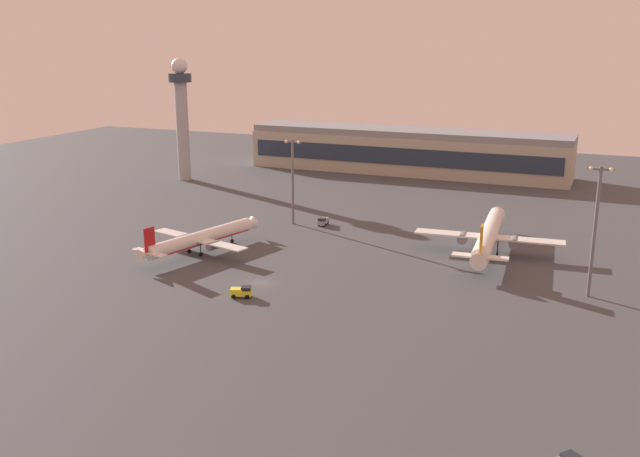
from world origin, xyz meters
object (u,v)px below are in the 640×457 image
object	(u,v)px
control_tower	(182,111)
apron_light_east	(293,176)
baggage_tractor	(323,221)
maintenance_van	(242,292)
apron_light_central	(595,224)
airplane_near_gate	(489,236)
airplane_mid_apron	(200,239)

from	to	relation	value
control_tower	apron_light_east	world-z (taller)	control_tower
baggage_tractor	apron_light_east	size ratio (longest dim) A/B	0.18
baggage_tractor	apron_light_east	xyz separation A→B (m)	(-8.24, -1.74, 12.26)
maintenance_van	apron_light_central	world-z (taller)	apron_light_central
airplane_near_gate	apron_light_central	world-z (taller)	apron_light_central
control_tower	airplane_mid_apron	size ratio (longest dim) A/B	1.18
control_tower	baggage_tractor	world-z (taller)	control_tower
airplane_near_gate	baggage_tractor	size ratio (longest dim) A/B	10.53
control_tower	apron_light_east	xyz separation A→B (m)	(62.76, -41.96, -11.24)
baggage_tractor	apron_light_east	world-z (taller)	apron_light_east
airplane_near_gate	baggage_tractor	bearing A→B (deg)	164.84
apron_light_central	control_tower	bearing A→B (deg)	153.32
airplane_near_gate	control_tower	bearing A→B (deg)	153.03
airplane_mid_apron	airplane_near_gate	size ratio (longest dim) A/B	0.81
maintenance_van	apron_light_central	size ratio (longest dim) A/B	0.17
control_tower	airplane_near_gate	world-z (taller)	control_tower
airplane_near_gate	apron_light_east	world-z (taller)	apron_light_east
maintenance_van	apron_light_east	size ratio (longest dim) A/B	0.20
control_tower	apron_light_central	distance (m)	157.70
baggage_tractor	apron_light_east	distance (m)	14.88
control_tower	maintenance_van	world-z (taller)	control_tower
airplane_near_gate	apron_light_east	bearing A→B (deg)	168.26
baggage_tractor	maintenance_van	size ratio (longest dim) A/B	0.93
control_tower	airplane_near_gate	size ratio (longest dim) A/B	0.96
baggage_tractor	control_tower	bearing A→B (deg)	-32.89
airplane_mid_apron	baggage_tractor	distance (m)	39.22
airplane_mid_apron	maintenance_van	distance (m)	32.57
apron_light_central	airplane_near_gate	bearing A→B (deg)	137.48
airplane_mid_apron	apron_light_central	size ratio (longest dim) A/B	1.39
airplane_mid_apron	apron_light_east	bearing A→B (deg)	89.69
airplane_near_gate	baggage_tractor	world-z (taller)	airplane_near_gate
control_tower	airplane_mid_apron	distance (m)	95.18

